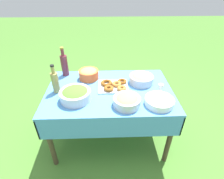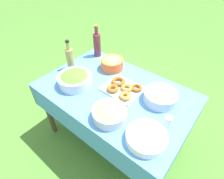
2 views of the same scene
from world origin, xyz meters
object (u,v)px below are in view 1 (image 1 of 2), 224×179
Objects in this scene: pasta_bowl at (141,78)px; donut_platter at (114,86)px; fruit_bowl at (89,74)px; olive_oil_bottle at (55,82)px; salad_bowl at (75,94)px; plate_stack at (159,101)px; wine_bottle at (64,65)px; bread_bowl at (127,101)px.

donut_platter is (0.30, 0.08, -0.03)m from pasta_bowl.
fruit_bowl reaches higher than donut_platter.
fruit_bowl is (-0.30, -0.25, -0.05)m from olive_oil_bottle.
donut_platter is (-0.37, -0.19, -0.04)m from salad_bowl.
plate_stack is (-0.77, 0.10, -0.03)m from salad_bowl.
plate_stack is 1.00m from olive_oil_bottle.
wine_bottle is (0.95, -0.58, 0.10)m from plate_stack.
bread_bowl is 1.13× the size of fruit_bowl.
wine_bottle is at bearing -41.96° from bread_bowl.
fruit_bowl is at bearing -140.31° from olive_oil_bottle.
wine_bottle is 0.88m from bread_bowl.
donut_platter is 0.58m from olive_oil_bottle.
fruit_bowl is at bearing -52.65° from bread_bowl.
salad_bowl is 0.77m from plate_stack.
wine_bottle is 1.37× the size of bread_bowl.
fruit_bowl is (-0.10, -0.39, 0.00)m from salad_bowl.
donut_platter is 0.32m from bread_bowl.
plate_stack is at bearing 143.93° from fruit_bowl.
salad_bowl is 1.13× the size of pasta_bowl.
wine_bottle is at bearing -94.25° from olive_oil_bottle.
salad_bowl reaches higher than bread_bowl.
donut_platter is 1.30× the size of bread_bowl.
pasta_bowl is 0.88m from wine_bottle.
salad_bowl is at bearing 76.17° from fruit_bowl.
pasta_bowl is at bearing 166.27° from wine_bottle.
salad_bowl is 1.11× the size of plate_stack.
pasta_bowl reaches higher than donut_platter.
donut_platter is at bearing 15.37° from pasta_bowl.
olive_oil_bottle is at bearing -13.74° from plate_stack.
salad_bowl is 1.18× the size of bread_bowl.
wine_bottle is at bearing -13.73° from pasta_bowl.
donut_platter is at bearing 152.11° from wine_bottle.
salad_bowl is 0.42m from donut_platter.
fruit_bowl is (0.27, -0.19, 0.04)m from donut_platter.
wine_bottle reaches higher than plate_stack.
bread_bowl is 0.62m from fruit_bowl.
wine_bottle is at bearing -69.51° from salad_bowl.
plate_stack is at bearing -179.49° from bread_bowl.
plate_stack is at bearing 148.38° from wine_bottle.
fruit_bowl is at bearing -11.15° from pasta_bowl.
wine_bottle reaches higher than bread_bowl.
salad_bowl is 0.40m from fruit_bowl.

